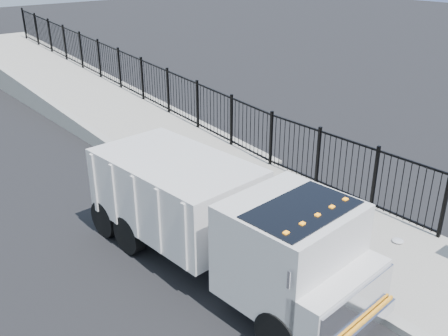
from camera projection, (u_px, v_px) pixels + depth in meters
ground at (282, 258)px, 11.91m from camera, size 120.00×120.00×0.00m
sidewalk at (402, 263)px, 11.61m from camera, size 3.55×12.00×0.12m
curb at (351, 296)px, 10.48m from camera, size 0.30×12.00×0.16m
ramp at (76, 99)px, 24.38m from camera, size 3.95×24.06×3.19m
iron_fence at (143, 93)px, 22.05m from camera, size 0.10×28.00×1.80m
truck at (223, 219)px, 10.80m from camera, size 2.84×7.43×2.50m
worker at (334, 236)px, 10.94m from camera, size 0.54×0.71×1.75m
debris at (398, 241)px, 12.31m from camera, size 0.29×0.29×0.07m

